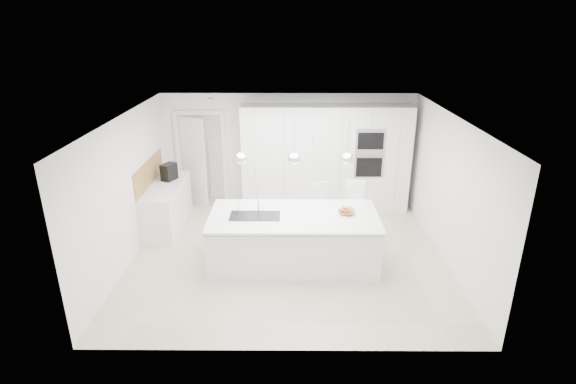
{
  "coord_description": "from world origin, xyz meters",
  "views": [
    {
      "loc": [
        0.04,
        -7.14,
        3.98
      ],
      "look_at": [
        0.0,
        0.3,
        1.1
      ],
      "focal_mm": 28.0,
      "sensor_mm": 36.0,
      "label": 1
    }
  ],
  "objects_px": {
    "fruit_bowl": "(346,212)",
    "espresso_machine": "(169,172)",
    "bar_stool_left": "(319,212)",
    "island_base": "(294,241)",
    "bar_stool_right": "(355,212)"
  },
  "relations": [
    {
      "from": "espresso_machine",
      "to": "bar_stool_right",
      "type": "distance_m",
      "value": 3.83
    },
    {
      "from": "fruit_bowl",
      "to": "espresso_machine",
      "type": "relative_size",
      "value": 0.81
    },
    {
      "from": "fruit_bowl",
      "to": "espresso_machine",
      "type": "bearing_deg",
      "value": 153.54
    },
    {
      "from": "espresso_machine",
      "to": "bar_stool_left",
      "type": "bearing_deg",
      "value": 8.58
    },
    {
      "from": "fruit_bowl",
      "to": "bar_stool_left",
      "type": "bearing_deg",
      "value": 115.2
    },
    {
      "from": "island_base",
      "to": "fruit_bowl",
      "type": "distance_m",
      "value": 1.02
    },
    {
      "from": "island_base",
      "to": "fruit_bowl",
      "type": "height_order",
      "value": "fruit_bowl"
    },
    {
      "from": "espresso_machine",
      "to": "bar_stool_left",
      "type": "xyz_separation_m",
      "value": [
        3.01,
        -0.84,
        -0.53
      ]
    },
    {
      "from": "island_base",
      "to": "bar_stool_left",
      "type": "height_order",
      "value": "bar_stool_left"
    },
    {
      "from": "fruit_bowl",
      "to": "bar_stool_left",
      "type": "xyz_separation_m",
      "value": [
        -0.41,
        0.87,
        -0.39
      ]
    },
    {
      "from": "bar_stool_left",
      "to": "bar_stool_right",
      "type": "xyz_separation_m",
      "value": [
        0.69,
        -0.02,
        0.02
      ]
    },
    {
      "from": "island_base",
      "to": "bar_stool_left",
      "type": "distance_m",
      "value": 1.08
    },
    {
      "from": "island_base",
      "to": "espresso_machine",
      "type": "bearing_deg",
      "value": 144.58
    },
    {
      "from": "espresso_machine",
      "to": "bar_stool_right",
      "type": "bearing_deg",
      "value": 11.1
    },
    {
      "from": "fruit_bowl",
      "to": "bar_stool_left",
      "type": "height_order",
      "value": "bar_stool_left"
    }
  ]
}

